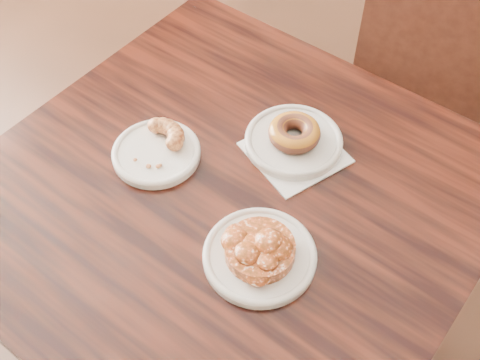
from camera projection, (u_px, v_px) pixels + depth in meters
The scene contains 10 objects.
floor at pixel (377, 322), 1.66m from camera, with size 5.00×5.00×0.00m, color black.
cafe_table at pixel (231, 296), 1.30m from camera, with size 0.81×0.81×0.75m, color black.
chair_far at pixel (451, 97), 1.58m from camera, with size 0.47×0.47×0.90m, color black, non-canonical shape.
napkin at pixel (295, 152), 1.06m from camera, with size 0.15×0.15×0.00m, color white.
plate_donut at pixel (293, 141), 1.06m from camera, with size 0.17×0.17×0.01m, color silver.
plate_cruller at pixel (156, 153), 1.05m from camera, with size 0.15×0.15×0.01m, color white.
plate_fritter at pixel (260, 256), 0.92m from camera, with size 0.17×0.17×0.01m, color silver.
glazed_donut at pixel (294, 133), 1.04m from camera, with size 0.09×0.09×0.03m, color #8E5614.
apple_fritter at pixel (260, 248), 0.90m from camera, with size 0.15×0.15×0.04m, color #471F07, non-canonical shape.
cruller_fragment at pixel (155, 146), 1.03m from camera, with size 0.10×0.10×0.03m, color maroon, non-canonical shape.
Camera 1 is at (0.03, -0.82, 1.55)m, focal length 45.00 mm.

